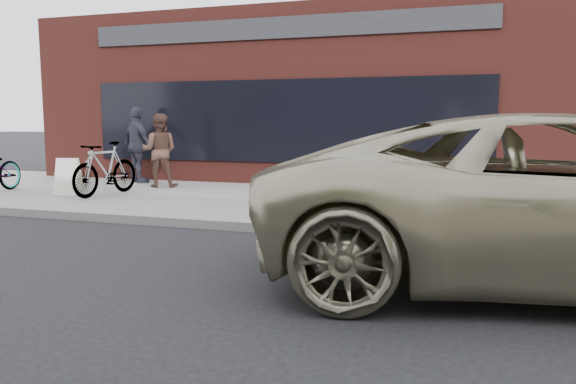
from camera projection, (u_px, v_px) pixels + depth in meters
The scene contains 10 objects.
ground at pixel (152, 328), 4.73m from camera, with size 120.00×120.00×0.00m, color black.
near_sidewalk at pixel (339, 203), 11.31m from camera, with size 44.00×6.00×0.15m, color gray.
storefront at pixel (328, 104), 18.23m from camera, with size 14.00×10.07×4.50m.
motorcycle at pixel (419, 205), 7.49m from camera, with size 2.20×0.99×1.41m.
minivan at pixel (570, 200), 5.89m from camera, with size 3.01×6.54×1.82m, color tan.
bicycle_rear at pixel (105, 169), 11.82m from camera, with size 0.53×1.87×1.13m, color gray.
sandwich_sign at pixel (68, 177), 11.89m from camera, with size 0.57×0.54×0.78m.
cafe_table at pixel (68, 175), 12.92m from camera, with size 0.62×0.62×0.36m.
cafe_patron_left at pixel (160, 150), 13.21m from camera, with size 0.84×0.66×1.73m, color #52352B.
cafe_patron_right at pixel (137, 145), 14.09m from camera, with size 1.12×0.47×1.91m, color #323240.
Camera 1 is at (2.51, -3.96, 1.75)m, focal length 35.00 mm.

